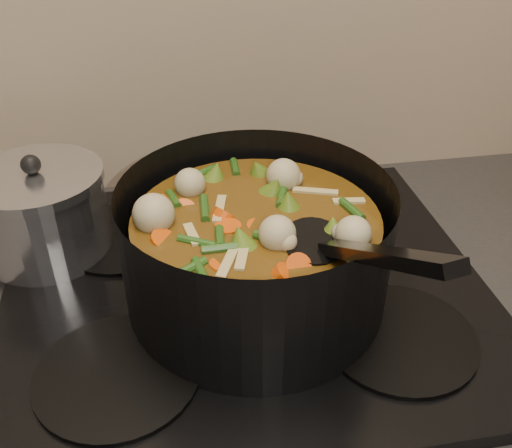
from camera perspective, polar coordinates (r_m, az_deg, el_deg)
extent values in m
cube|color=black|center=(0.78, -1.03, -8.46)|extent=(2.64, 0.64, 0.05)
cube|color=black|center=(0.76, -1.06, -6.50)|extent=(0.62, 0.54, 0.02)
cylinder|color=black|center=(0.65, -13.64, -14.32)|extent=(0.18, 0.18, 0.01)
cylinder|color=black|center=(0.69, 14.10, -10.89)|extent=(0.18, 0.18, 0.01)
cylinder|color=black|center=(0.85, -13.18, -1.25)|extent=(0.18, 0.18, 0.01)
cylinder|color=black|center=(0.88, 7.92, 0.78)|extent=(0.18, 0.18, 0.01)
cylinder|color=black|center=(0.68, 0.00, -2.25)|extent=(0.32, 0.32, 0.16)
cylinder|color=black|center=(0.73, 0.00, -6.97)|extent=(0.31, 0.31, 0.01)
cylinder|color=brown|center=(0.69, 0.00, -3.14)|extent=(0.29, 0.29, 0.11)
cylinder|color=#E8410A|center=(0.67, 3.61, 0.76)|extent=(0.03, 0.03, 0.03)
cylinder|color=#E8410A|center=(0.72, 2.95, 3.36)|extent=(0.04, 0.04, 0.03)
cylinder|color=#E8410A|center=(0.75, -3.19, 4.71)|extent=(0.04, 0.04, 0.03)
cylinder|color=#E8410A|center=(0.67, -4.83, 1.21)|extent=(0.03, 0.04, 0.03)
cylinder|color=#E8410A|center=(0.62, -7.07, -2.28)|extent=(0.04, 0.04, 0.03)
cylinder|color=#E8410A|center=(0.62, -0.28, -1.74)|extent=(0.04, 0.04, 0.03)
cylinder|color=#E8410A|center=(0.62, 5.16, -2.23)|extent=(0.04, 0.04, 0.03)
cylinder|color=#E8410A|center=(0.68, 9.16, 1.14)|extent=(0.04, 0.03, 0.03)
cylinder|color=#E8410A|center=(0.70, 2.46, 2.72)|extent=(0.04, 0.04, 0.03)
cylinder|color=#E8410A|center=(0.73, -2.56, 4.16)|extent=(0.04, 0.04, 0.03)
cylinder|color=#E8410A|center=(0.67, -3.45, 1.04)|extent=(0.03, 0.03, 0.03)
cylinder|color=#E8410A|center=(0.63, -5.82, -1.67)|extent=(0.04, 0.04, 0.03)
sphere|color=tan|center=(0.66, 5.70, 1.98)|extent=(0.04, 0.04, 0.04)
sphere|color=tan|center=(0.71, -1.23, 4.30)|extent=(0.04, 0.04, 0.04)
sphere|color=tan|center=(0.64, -5.77, 0.55)|extent=(0.04, 0.04, 0.04)
sphere|color=tan|center=(0.60, 2.13, -1.78)|extent=(0.04, 0.04, 0.04)
sphere|color=tan|center=(0.68, 5.24, 2.63)|extent=(0.04, 0.04, 0.04)
cone|color=#54731C|center=(0.58, -2.56, -3.61)|extent=(0.04, 0.04, 0.04)
cone|color=#54731C|center=(0.63, 7.55, -0.89)|extent=(0.04, 0.04, 0.04)
cone|color=#54731C|center=(0.72, 4.08, 4.31)|extent=(0.04, 0.04, 0.04)
cone|color=#54731C|center=(0.71, -5.40, 3.77)|extent=(0.04, 0.04, 0.04)
cone|color=#54731C|center=(0.61, -6.73, -1.82)|extent=(0.04, 0.04, 0.04)
cone|color=#54731C|center=(0.59, 4.36, -3.13)|extent=(0.04, 0.04, 0.04)
cylinder|color=#285017|center=(0.69, 1.95, 2.80)|extent=(0.01, 0.04, 0.01)
cylinder|color=#285017|center=(0.74, -3.21, 5.14)|extent=(0.04, 0.03, 0.01)
cylinder|color=#285017|center=(0.68, -7.20, 2.04)|extent=(0.04, 0.02, 0.01)
cylinder|color=#285017|center=(0.62, -5.20, -1.08)|extent=(0.03, 0.04, 0.01)
cylinder|color=#285017|center=(0.61, -0.33, -1.59)|extent=(0.03, 0.04, 0.01)
cylinder|color=#285017|center=(0.60, 7.69, -3.02)|extent=(0.04, 0.02, 0.01)
cylinder|color=#285017|center=(0.67, 7.55, 1.47)|extent=(0.04, 0.03, 0.01)
cylinder|color=#285017|center=(0.71, 2.84, 3.50)|extent=(0.01, 0.04, 0.01)
cylinder|color=#285017|center=(0.69, -1.42, 2.93)|extent=(0.04, 0.03, 0.01)
cylinder|color=#285017|center=(0.69, -8.65, 2.41)|extent=(0.04, 0.02, 0.01)
cylinder|color=#285017|center=(0.62, -6.93, -1.58)|extent=(0.03, 0.04, 0.01)
cylinder|color=#285017|center=(0.60, -0.66, -2.70)|extent=(0.03, 0.04, 0.01)
cube|color=tan|center=(0.67, -6.72, 1.33)|extent=(0.05, 0.01, 0.00)
cube|color=tan|center=(0.59, -2.17, -3.15)|extent=(0.02, 0.05, 0.00)
cube|color=tan|center=(0.63, 6.49, -0.84)|extent=(0.05, 0.03, 0.00)
cube|color=tan|center=(0.71, 3.58, 3.71)|extent=(0.04, 0.04, 0.00)
cube|color=tan|center=(0.70, -4.72, 3.23)|extent=(0.03, 0.05, 0.00)
cube|color=tan|center=(0.62, -5.76, -1.64)|extent=(0.05, 0.02, 0.00)
ellipsoid|color=black|center=(0.62, 5.76, -1.79)|extent=(0.08, 0.10, 0.01)
cube|color=black|center=(0.52, 12.30, -3.12)|extent=(0.06, 0.19, 0.12)
cylinder|color=silver|center=(0.83, -20.48, 0.72)|extent=(0.17, 0.17, 0.11)
cylinder|color=silver|center=(0.80, -21.32, 4.33)|extent=(0.18, 0.18, 0.01)
sphere|color=black|center=(0.79, -21.61, 5.55)|extent=(0.03, 0.03, 0.03)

